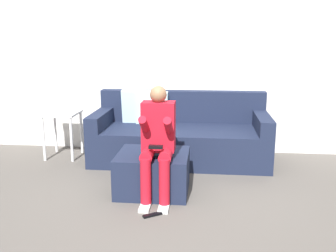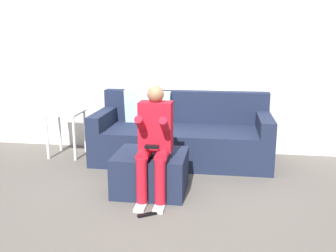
{
  "view_description": "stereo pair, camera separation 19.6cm",
  "coord_description": "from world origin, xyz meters",
  "px_view_note": "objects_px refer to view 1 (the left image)",
  "views": [
    {
      "loc": [
        0.41,
        -3.08,
        1.62
      ],
      "look_at": [
        -0.04,
        1.25,
        0.6
      ],
      "focal_mm": 40.15,
      "sensor_mm": 36.0,
      "label": 1
    },
    {
      "loc": [
        0.6,
        -3.05,
        1.62
      ],
      "look_at": [
        -0.04,
        1.25,
        0.6
      ],
      "focal_mm": 40.15,
      "sensor_mm": 36.0,
      "label": 2
    }
  ],
  "objects_px": {
    "person_seated": "(158,138)",
    "side_table": "(62,121)",
    "couch_sectional": "(179,136)",
    "ottoman": "(153,172)",
    "remote_near_ottoman": "(152,215)"
  },
  "relations": [
    {
      "from": "ottoman",
      "to": "remote_near_ottoman",
      "type": "relative_size",
      "value": 4.02
    },
    {
      "from": "side_table",
      "to": "remote_near_ottoman",
      "type": "height_order",
      "value": "side_table"
    },
    {
      "from": "ottoman",
      "to": "side_table",
      "type": "relative_size",
      "value": 1.19
    },
    {
      "from": "person_seated",
      "to": "remote_near_ottoman",
      "type": "bearing_deg",
      "value": -89.6
    },
    {
      "from": "couch_sectional",
      "to": "remote_near_ottoman",
      "type": "xyz_separation_m",
      "value": [
        -0.12,
        -1.74,
        -0.31
      ]
    },
    {
      "from": "person_seated",
      "to": "ottoman",
      "type": "bearing_deg",
      "value": 113.61
    },
    {
      "from": "couch_sectional",
      "to": "person_seated",
      "type": "height_order",
      "value": "person_seated"
    },
    {
      "from": "couch_sectional",
      "to": "ottoman",
      "type": "distance_m",
      "value": 1.17
    },
    {
      "from": "side_table",
      "to": "person_seated",
      "type": "bearing_deg",
      "value": -40.1
    },
    {
      "from": "couch_sectional",
      "to": "ottoman",
      "type": "xyz_separation_m",
      "value": [
        -0.19,
        -1.15,
        -0.11
      ]
    },
    {
      "from": "remote_near_ottoman",
      "to": "person_seated",
      "type": "bearing_deg",
      "value": 57.5
    },
    {
      "from": "couch_sectional",
      "to": "remote_near_ottoman",
      "type": "bearing_deg",
      "value": -93.9
    },
    {
      "from": "person_seated",
      "to": "side_table",
      "type": "height_order",
      "value": "person_seated"
    },
    {
      "from": "side_table",
      "to": "couch_sectional",
      "type": "bearing_deg",
      "value": 1.98
    },
    {
      "from": "person_seated",
      "to": "side_table",
      "type": "relative_size",
      "value": 1.83
    }
  ]
}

